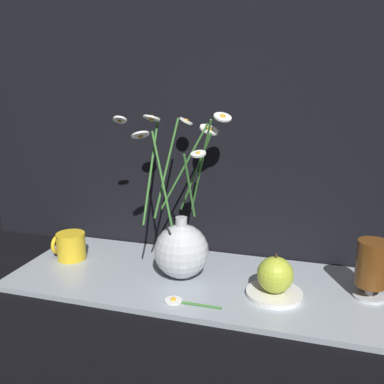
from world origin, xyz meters
The scene contains 9 objects.
ground_plane centered at (0.00, 0.00, 0.00)m, with size 6.00×6.00×0.00m, color black.
shelf centered at (0.00, 0.00, 0.01)m, with size 0.85×0.33×0.01m.
backdrop_wall centered at (0.00, 0.18, 0.55)m, with size 1.35×0.02×1.10m.
vase_with_flowers centered at (-0.04, 0.00, 0.09)m, with size 0.25×0.22×0.37m.
yellow_mug centered at (-0.34, 0.02, 0.05)m, with size 0.08×0.07×0.07m.
tea_glass centered at (0.37, 0.02, 0.08)m, with size 0.06×0.06×0.12m.
saucer_plate centered at (0.18, -0.03, 0.02)m, with size 0.12×0.12×0.01m.
orange_fruit centered at (0.18, -0.03, 0.06)m, with size 0.08×0.08×0.08m.
loose_daisy centered at (0.00, -0.12, 0.02)m, with size 0.12×0.04×0.01m.
Camera 1 is at (0.25, -0.86, 0.45)m, focal length 40.00 mm.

